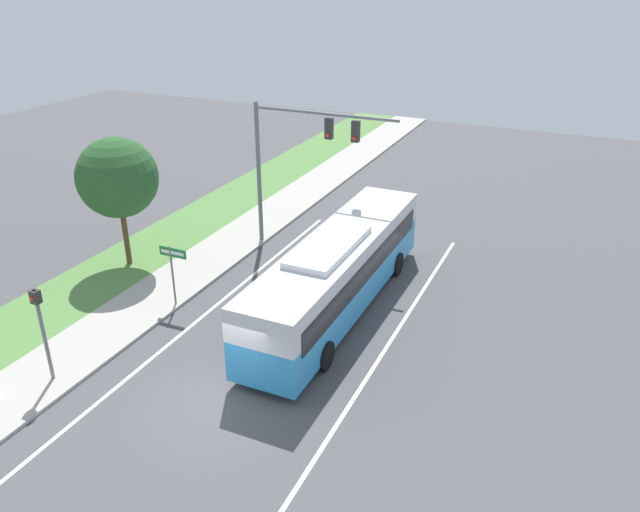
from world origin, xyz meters
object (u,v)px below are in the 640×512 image
bus (338,269)px  street_sign (173,266)px  signal_gantry (297,149)px  pedestrian_signal (41,321)px

bus → street_sign: bearing=-157.3°
bus → signal_gantry: signal_gantry is taller
pedestrian_signal → street_sign: bearing=82.5°
bus → street_sign: bus is taller
bus → pedestrian_signal: (-6.65, -8.18, 0.51)m
pedestrian_signal → street_sign: 5.77m
signal_gantry → street_sign: (-1.93, -7.02, -3.08)m
street_sign → bus: bearing=22.7°
bus → pedestrian_signal: pedestrian_signal is taller
signal_gantry → bus: bearing=-48.9°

